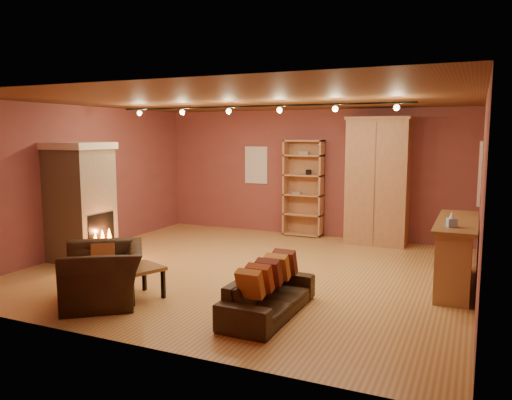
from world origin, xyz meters
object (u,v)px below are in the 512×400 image
at_px(bar_counter, 456,253).
at_px(loveseat, 269,287).
at_px(armchair, 103,265).
at_px(fireplace, 81,202).
at_px(coffee_table, 138,271).
at_px(armoire, 378,181).
at_px(bookcase, 304,187).

distance_m(bar_counter, loveseat, 3.03).
bearing_deg(armchair, fireplace, -168.50).
bearing_deg(coffee_table, loveseat, 4.19).
bearing_deg(armoire, bar_counter, -57.16).
distance_m(bookcase, coffee_table, 5.18).
height_order(bar_counter, coffee_table, bar_counter).
distance_m(fireplace, loveseat, 4.39).
bearing_deg(armchair, bookcase, 131.77).
height_order(loveseat, armchair, armchair).
xyz_separation_m(loveseat, coffee_table, (-1.90, -0.14, 0.03)).
relative_size(bookcase, coffee_table, 2.81).
height_order(bar_counter, loveseat, bar_counter).
height_order(bookcase, coffee_table, bookcase).
height_order(bookcase, armoire, armoire).
bearing_deg(armchair, loveseat, 64.44).
bearing_deg(loveseat, coffee_table, 94.94).
bearing_deg(bookcase, coffee_table, -97.85).
bearing_deg(armoire, armchair, -117.22).
bearing_deg(loveseat, fireplace, 74.59).
bearing_deg(bar_counter, loveseat, -133.42).
xyz_separation_m(armoire, armchair, (-2.67, -5.20, -0.79)).
xyz_separation_m(bar_counter, loveseat, (-2.08, -2.20, -0.16)).
relative_size(fireplace, coffee_table, 2.78).
xyz_separation_m(fireplace, bookcase, (2.95, 3.74, 0.03)).
relative_size(bookcase, armchair, 1.52).
height_order(bookcase, loveseat, bookcase).
bearing_deg(loveseat, bookcase, 14.45).
bearing_deg(armchair, armoire, 115.15).
xyz_separation_m(fireplace, coffee_table, (2.25, -1.34, -0.68)).
distance_m(bookcase, bar_counter, 4.32).
bearing_deg(fireplace, loveseat, -16.16).
xyz_separation_m(bar_counter, coffee_table, (-3.99, -2.34, -0.13)).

